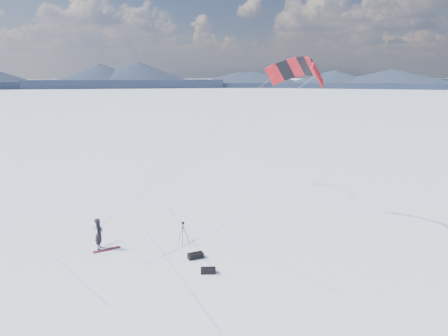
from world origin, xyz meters
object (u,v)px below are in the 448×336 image
object	(u,v)px
snowboard	(107,250)
gear_bag_b	(208,270)
snowkiter	(100,249)
gear_bag_a	(196,256)
tripod	(183,230)

from	to	relation	value
snowboard	gear_bag_b	bearing A→B (deg)	-59.69
snowkiter	gear_bag_a	xyz separation A→B (m)	(4.83, -2.98, 0.16)
tripod	gear_bag_a	bearing A→B (deg)	-93.28
snowkiter	gear_bag_b	world-z (taller)	snowkiter
gear_bag_b	gear_bag_a	bearing A→B (deg)	110.27
tripod	gear_bag_b	world-z (taller)	tripod
gear_bag_a	gear_bag_b	world-z (taller)	gear_bag_a
snowkiter	tripod	world-z (taller)	tripod
snowkiter	gear_bag_a	size ratio (longest dim) A/B	2.07
snowkiter	gear_bag_b	size ratio (longest dim) A/B	2.23
gear_bag_b	snowkiter	bearing A→B (deg)	151.10
snowkiter	tripod	xyz separation A→B (m)	(4.65, -0.84, 0.89)
snowkiter	snowboard	world-z (taller)	snowkiter
tripod	gear_bag_b	bearing A→B (deg)	-93.36
snowboard	tripod	xyz separation A→B (m)	(4.29, -0.54, 0.87)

